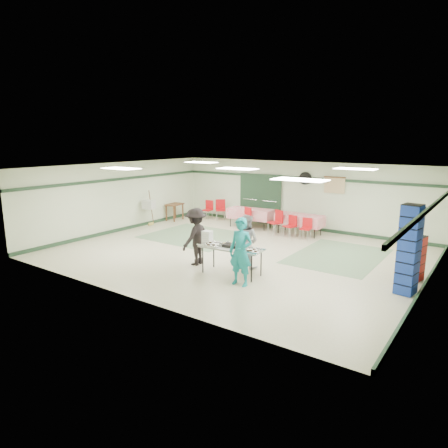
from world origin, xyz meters
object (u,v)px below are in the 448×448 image
Objects in this scene: dining_table_a at (300,220)px; chair_b at (277,220)px; chair_loose_a at (221,208)px; crate_stack_blue_a at (409,250)px; volunteer_dark at (196,237)px; chair_c at (306,226)px; volunteer_teal at (241,252)px; volunteer_grey at (246,241)px; crate_stack_red at (416,258)px; chair_a at (291,224)px; chair_loose_b at (208,208)px; chair_d at (246,216)px; serving_table at (232,249)px; broom at (151,207)px; office_printer at (149,205)px; dining_table_b at (250,214)px; printer_table at (174,206)px; crate_stack_blue_b at (409,251)px.

dining_table_a is 1.90× the size of chair_b.
chair_loose_a is 9.78m from crate_stack_blue_a.
chair_c is at bearing 160.53° from volunteer_dark.
volunteer_dark is at bearing 159.02° from volunteer_teal.
volunteer_dark is 1.79× the size of chair_loose_a.
volunteer_grey is 4.59m from dining_table_a.
crate_stack_red is (5.26, -2.39, 0.01)m from chair_b.
chair_loose_b is (-4.52, 0.86, 0.03)m from chair_a.
volunteer_teal reaches higher than chair_b.
chair_d is (-1.98, 0.01, 0.06)m from chair_a.
chair_loose_a is (-4.52, 5.78, -0.15)m from serving_table.
broom reaches higher than chair_loose_b.
serving_table is at bearing -90.49° from chair_loose_a.
volunteer_teal is 1.45× the size of crate_stack_red.
office_printer is at bearing -167.95° from chair_c.
dining_table_a is at bearing 138.20° from crate_stack_blue_a.
chair_b is at bearing -15.05° from chair_loose_b.
volunteer_dark is 5.35m from dining_table_b.
dining_table_b reaches higher than printer_table.
chair_b is at bearing 155.60° from crate_stack_red.
crate_stack_blue_b reaches higher than volunteer_teal.
printer_table is 1.36m from broom.
dining_table_b is 2.41m from chair_loose_b.
chair_loose_b is at bearing -148.18° from volunteer_dark.
chair_b is at bearing 99.20° from serving_table.
chair_a is at bearing 11.81° from broom.
chair_loose_a reaches higher than chair_c.
chair_d is at bearing -59.17° from volunteer_grey.
chair_c is 0.53× the size of broom.
chair_b is 3.53m from chair_loose_a.
chair_c is 0.38× the size of crate_stack_blue_b.
volunteer_grey is 6.73m from broom.
dining_table_a is 5.45m from crate_stack_red.
volunteer_teal is 1.82× the size of chair_b.
printer_table is 1.59m from office_printer.
chair_a is at bearing 92.23° from serving_table.
dining_table_b is at bearing 112.28° from serving_table.
chair_loose_a is 2.06m from printer_table.
dining_table_b is 1.29× the size of broom.
office_printer reaches higher than chair_b.
crate_stack_blue_a is at bearing -66.39° from chair_loose_a.
broom reaches higher than chair_d.
office_printer is (-6.81, 3.55, 0.06)m from volunteer_teal.
dining_table_a is 2.29× the size of chair_c.
volunteer_dark is 3.75× the size of office_printer.
crate_stack_blue_b reaches higher than chair_d.
broom is at bearing -136.53° from chair_d.
broom reaches higher than serving_table.
volunteer_dark reaches higher than dining_table_b.
office_printer is at bearing -96.44° from printer_table.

